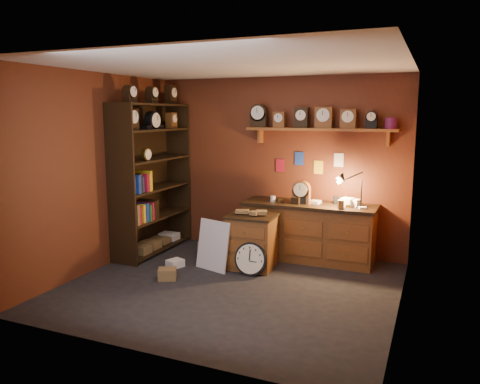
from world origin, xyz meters
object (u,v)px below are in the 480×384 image
at_px(workbench, 309,228).
at_px(big_round_clock, 251,259).
at_px(shelving_unit, 150,172).
at_px(low_cabinet, 251,239).

distance_m(workbench, big_round_clock, 1.13).
height_order(shelving_unit, low_cabinet, shelving_unit).
distance_m(workbench, low_cabinet, 0.93).
height_order(shelving_unit, big_round_clock, shelving_unit).
bearing_deg(big_round_clock, low_cabinet, 109.86).
relative_size(shelving_unit, big_round_clock, 5.68).
bearing_deg(low_cabinet, shelving_unit, 171.06).
bearing_deg(shelving_unit, low_cabinet, -5.93).
xyz_separation_m(shelving_unit, big_round_clock, (1.86, -0.47, -1.03)).
height_order(workbench, low_cabinet, workbench).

